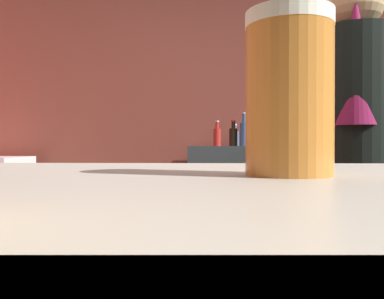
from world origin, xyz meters
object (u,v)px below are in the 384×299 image
at_px(bartender, 355,161).
at_px(bottle_hot_sauce, 235,138).
at_px(bottle_olive_oil, 233,136).
at_px(bottle_vinegar, 244,133).
at_px(pint_glass_far, 289,94).
at_px(mixing_bowl, 264,176).
at_px(bottle_soy, 217,136).
at_px(chefs_knife, 384,179).

distance_m(bartender, bottle_hot_sauce, 1.80).
xyz_separation_m(bottle_olive_oil, bottle_vinegar, (0.08, -0.03, 0.02)).
relative_size(pint_glass_far, bottle_vinegar, 0.53).
distance_m(bartender, pint_glass_far, 1.39).
bearing_deg(mixing_bowl, pint_glass_far, -96.99).
distance_m(bottle_olive_oil, bottle_vinegar, 0.09).
bearing_deg(mixing_bowl, bottle_olive_oil, 92.83).
xyz_separation_m(bartender, mixing_bowl, (-0.31, 0.34, -0.08)).
bearing_deg(mixing_bowl, bottle_vinegar, 89.23).
height_order(bottle_olive_oil, bottle_soy, bottle_olive_oil).
bearing_deg(bottle_hot_sauce, bottle_olive_oil, -100.63).
distance_m(pint_glass_far, bottle_olive_oil, 2.96).
distance_m(bottle_olive_oil, bottle_hot_sauce, 0.10).
distance_m(chefs_knife, bottle_olive_oil, 1.44).
xyz_separation_m(chefs_knife, bottle_vinegar, (-0.58, 1.23, 0.27)).
bearing_deg(mixing_bowl, bottle_soy, 98.48).
xyz_separation_m(bottle_olive_oil, bottle_hot_sauce, (0.02, 0.10, -0.01)).
bearing_deg(chefs_knife, bottle_hot_sauce, 123.24).
height_order(mixing_bowl, bottle_vinegar, bottle_vinegar).
relative_size(mixing_bowl, pint_glass_far, 1.31).
xyz_separation_m(chefs_knife, bottle_soy, (-0.79, 1.24, 0.24)).
bearing_deg(bottle_hot_sauce, chefs_knife, -64.66).
height_order(bottle_olive_oil, bottle_vinegar, bottle_vinegar).
xyz_separation_m(bottle_soy, bottle_vinegar, (0.21, -0.01, 0.03)).
relative_size(bottle_hot_sauce, bottle_soy, 0.90).
relative_size(bartender, bottle_soy, 8.67).
relative_size(mixing_bowl, bottle_soy, 0.92).
xyz_separation_m(mixing_bowl, bottle_hot_sauce, (-0.05, 1.42, 0.21)).
xyz_separation_m(bottle_hot_sauce, bottle_vinegar, (0.06, -0.12, 0.03)).
distance_m(pint_glass_far, bottle_soy, 2.94).
xyz_separation_m(mixing_bowl, bottle_vinegar, (0.02, 1.29, 0.24)).
bearing_deg(mixing_bowl, bartender, -47.70).
bearing_deg(bottle_soy, chefs_knife, -57.64).
xyz_separation_m(chefs_knife, pint_glass_far, (-0.79, -1.70, 0.21)).
height_order(pint_glass_far, bottle_soy, bottle_soy).
height_order(bottle_soy, bottle_vinegar, bottle_vinegar).
distance_m(bottle_hot_sauce, bottle_vinegar, 0.14).
bearing_deg(bartender, pint_glass_far, 177.05).
relative_size(bottle_hot_sauce, bottle_vinegar, 0.68).
bearing_deg(bartender, bottle_olive_oil, 31.36).
bearing_deg(chefs_knife, bottle_vinegar, 122.96).
distance_m(mixing_bowl, pint_glass_far, 1.66).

